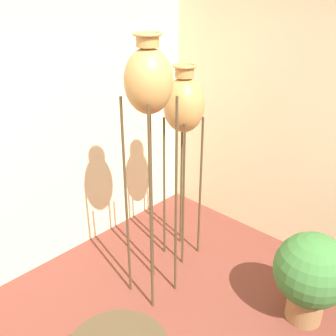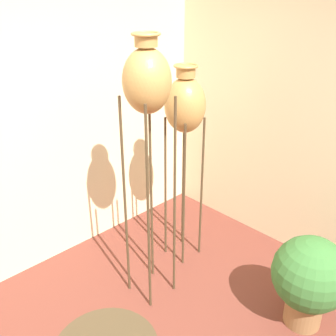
% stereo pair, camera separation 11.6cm
% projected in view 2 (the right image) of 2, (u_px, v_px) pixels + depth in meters
% --- Properties ---
extents(vase_stand_tall, '(0.33, 0.33, 2.06)m').
position_uv_depth(vase_stand_tall, '(147.00, 87.00, 2.57)').
color(vase_stand_tall, '#473823').
rests_on(vase_stand_tall, ground_plane).
extents(vase_stand_medium, '(0.33, 0.33, 1.77)m').
position_uv_depth(vase_stand_medium, '(185.00, 108.00, 3.15)').
color(vase_stand_medium, '#473823').
rests_on(vase_stand_medium, ground_plane).
extents(potted_plant, '(0.55, 0.55, 0.73)m').
position_uv_depth(potted_plant, '(310.00, 278.00, 2.81)').
color(potted_plant, olive).
rests_on(potted_plant, ground_plane).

